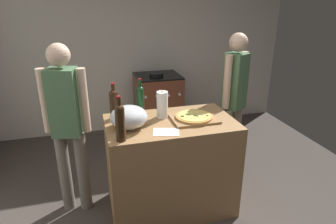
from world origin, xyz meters
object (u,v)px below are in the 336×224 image
Objects in this scene: mixing_bowl at (129,117)px; wine_bottle_dark at (140,100)px; paper_towel_roll at (162,105)px; wine_bottle_green at (120,121)px; person_in_stripes at (67,121)px; person_in_red at (234,98)px; wine_bottle_clear at (114,103)px; stove at (158,105)px; pizza at (194,116)px.

mixing_bowl is 0.87× the size of wine_bottle_dark.
paper_towel_roll is 0.69× the size of wine_bottle_green.
person_in_stripes is at bearing 130.76° from wine_bottle_green.
person_in_red reaches higher than person_in_stripes.
wine_bottle_clear is 1.74m from stove.
pizza is 0.93× the size of wine_bottle_green.
pizza is at bearing -92.36° from stove.
person_in_red is (0.88, 0.32, -0.12)m from paper_towel_roll.
mixing_bowl is at bearing -67.69° from wine_bottle_clear.
pizza reaches higher than stove.
wine_bottle_dark is at bearing 156.65° from pizza.
wine_bottle_dark reaches higher than wine_bottle_green.
wine_bottle_green is 0.65m from person_in_stripes.
pizza is 0.59m from mixing_bowl.
person_in_stripes reaches higher than paper_towel_roll.
wine_bottle_clear is at bearing 112.31° from mixing_bowl.
wine_bottle_clear is 0.92× the size of wine_bottle_dark.
mixing_bowl is 0.20× the size of person_in_stripes.
pizza is 1.34× the size of paper_towel_roll.
paper_towel_roll reaches higher than pizza.
wine_bottle_green is at bearing -90.02° from wine_bottle_clear.
wine_bottle_green is at bearing -152.06° from person_in_red.
person_in_red is (1.30, 0.69, -0.16)m from wine_bottle_green.
wine_bottle_clear is 0.44m from person_in_stripes.
pizza is at bearing -12.26° from person_in_stripes.
person_in_red is at bearing 27.94° from wine_bottle_green.
wine_bottle_clear is at bearing 169.07° from paper_towel_roll.
person_in_red is at bearing 21.24° from mixing_bowl.
wine_bottle_dark is 0.23× the size of person_in_red.
stove is 1.89m from person_in_stripes.
wine_bottle_green reaches higher than pizza.
wine_bottle_green is 1.48m from person_in_red.
pizza is 0.92× the size of wine_bottle_dark.
pizza is 1.06× the size of mixing_bowl.
person_in_stripes is (-1.16, -1.42, 0.46)m from stove.
person_in_stripes is at bearing 176.17° from wine_bottle_clear.
paper_towel_roll is 0.26× the size of stove.
person_in_red is at bearing -65.31° from stove.
wine_bottle_dark is 1.67m from stove.
person_in_red is (0.63, 0.45, -0.03)m from pizza.
wine_bottle_clear is (-0.68, 0.21, 0.12)m from pizza.
wine_bottle_clear is at bearing 175.70° from wine_bottle_dark.
mixing_bowl is 1.88m from stove.
paper_towel_roll is at bearing -160.05° from person_in_red.
wine_bottle_green is 0.22× the size of person_in_stripes.
wine_bottle_dark is (0.14, 0.21, 0.07)m from mixing_bowl.
mixing_bowl is at bearing -111.15° from stove.
paper_towel_roll is 0.20m from wine_bottle_dark.
paper_towel_roll is 1.67m from stove.
wine_bottle_green is 0.22× the size of person_in_red.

